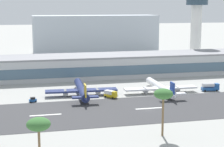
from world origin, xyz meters
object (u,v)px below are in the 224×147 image
(service_fuel_truck_0, at_px, (210,87))
(palm_tree_1, at_px, (39,125))
(airliner_gold_tail_gate_0, at_px, (82,90))
(control_tower, at_px, (196,21))
(service_box_truck_2, at_px, (111,94))
(palm_tree_3, at_px, (163,95))
(airliner_navy_tail_gate_1, at_px, (161,88))
(distant_hotel_block, at_px, (95,34))
(terminal_building, at_px, (103,65))
(service_baggage_tug_1, at_px, (33,100))

(service_fuel_truck_0, distance_m, palm_tree_1, 113.56)
(airliner_gold_tail_gate_0, relative_size, service_fuel_truck_0, 4.77)
(control_tower, distance_m, service_box_truck_2, 118.95)
(palm_tree_1, bearing_deg, palm_tree_3, 25.18)
(airliner_gold_tail_gate_0, bearing_deg, service_box_truck_2, -113.77)
(control_tower, height_order, airliner_navy_tail_gate_1, control_tower)
(service_box_truck_2, relative_size, palm_tree_3, 0.40)
(airliner_gold_tail_gate_0, height_order, service_box_truck_2, airliner_gold_tail_gate_0)
(control_tower, bearing_deg, service_box_truck_2, -134.17)
(airliner_navy_tail_gate_1, bearing_deg, distant_hotel_block, 1.76)
(palm_tree_1, relative_size, palm_tree_3, 0.92)
(terminal_building, distance_m, palm_tree_1, 132.00)
(airliner_gold_tail_gate_0, bearing_deg, service_baggage_tug_1, 108.60)
(service_box_truck_2, xyz_separation_m, palm_tree_3, (4.76, -53.39, 11.68))
(palm_tree_1, height_order, palm_tree_3, palm_tree_3)
(service_box_truck_2, bearing_deg, terminal_building, 131.69)
(control_tower, bearing_deg, palm_tree_3, -119.07)
(service_baggage_tug_1, relative_size, palm_tree_3, 0.22)
(palm_tree_3, bearing_deg, control_tower, 60.93)
(airliner_gold_tail_gate_0, distance_m, palm_tree_3, 62.90)
(distant_hotel_block, height_order, airliner_navy_tail_gate_1, distant_hotel_block)
(palm_tree_1, bearing_deg, service_baggage_tug_1, 89.84)
(palm_tree_3, bearing_deg, service_baggage_tug_1, 126.46)
(terminal_building, xyz_separation_m, service_box_truck_2, (-7.60, -52.85, -4.61))
(terminal_building, distance_m, service_box_truck_2, 53.60)
(service_baggage_tug_1, bearing_deg, palm_tree_1, -100.19)
(palm_tree_3, bearing_deg, service_box_truck_2, 95.10)
(airliner_gold_tail_gate_0, xyz_separation_m, airliner_navy_tail_gate_1, (37.73, -3.15, -0.17))
(service_fuel_truck_0, height_order, service_box_truck_2, service_fuel_truck_0)
(service_baggage_tug_1, distance_m, palm_tree_1, 72.80)
(control_tower, xyz_separation_m, distant_hotel_block, (-57.09, 77.96, -13.81))
(control_tower, height_order, palm_tree_1, control_tower)
(terminal_building, relative_size, airliner_gold_tail_gate_0, 4.38)
(distant_hotel_block, xyz_separation_m, palm_tree_1, (-58.22, -232.81, -4.08))
(palm_tree_3, bearing_deg, service_fuel_truck_0, 50.56)
(control_tower, relative_size, palm_tree_1, 3.38)
(airliner_gold_tail_gate_0, distance_m, airliner_navy_tail_gate_1, 37.86)
(distant_hotel_block, height_order, service_box_truck_2, distant_hotel_block)
(distant_hotel_block, relative_size, service_box_truck_2, 17.27)
(service_box_truck_2, bearing_deg, control_tower, 95.70)
(service_fuel_truck_0, xyz_separation_m, service_baggage_tug_1, (-85.13, -2.30, -0.98))
(airliner_navy_tail_gate_1, relative_size, service_box_truck_2, 6.40)
(control_tower, distance_m, airliner_navy_tail_gate_1, 100.83)
(control_tower, xyz_separation_m, airliner_gold_tail_gate_0, (-92.81, -76.65, -27.45))
(control_tower, relative_size, service_baggage_tug_1, 14.02)
(service_baggage_tug_1, xyz_separation_m, palm_tree_3, (39.39, -53.31, 12.42))
(airliner_navy_tail_gate_1, relative_size, palm_tree_3, 2.54)
(distant_hotel_block, distance_m, palm_tree_3, 215.02)
(airliner_navy_tail_gate_1, relative_size, service_fuel_truck_0, 4.49)
(distant_hotel_block, distance_m, airliner_gold_tail_gate_0, 159.27)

